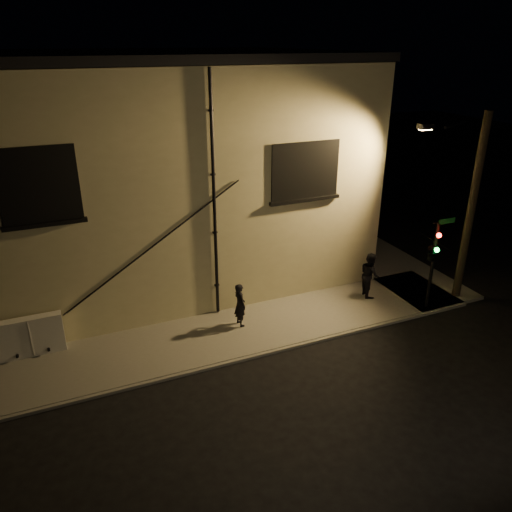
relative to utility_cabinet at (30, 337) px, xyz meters
name	(u,v)px	position (x,y,z in m)	size (l,w,h in m)	color
ground	(299,345)	(7.99, -2.70, -0.77)	(90.00, 90.00, 0.00)	black
sidewalk	(276,282)	(9.21, 1.69, -0.71)	(21.00, 16.00, 0.12)	#64635A
building	(141,163)	(4.99, 6.29, 3.64)	(16.20, 12.23, 8.80)	#C4BC8D
utility_cabinet	(30,337)	(0.00, 0.00, 0.00)	(1.96, 0.33, 1.29)	silver
pedestrian_a	(240,305)	(6.61, -0.90, 0.13)	(0.57, 0.37, 1.56)	black
pedestrian_b	(370,275)	(11.96, -0.81, 0.22)	(0.85, 0.66, 1.74)	black
traffic_signal	(432,252)	(13.24, -2.51, 1.63)	(1.23, 1.98, 3.38)	black
streetlamp_pole	(468,205)	(15.01, -2.08, 2.99)	(2.02, 1.39, 7.05)	black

